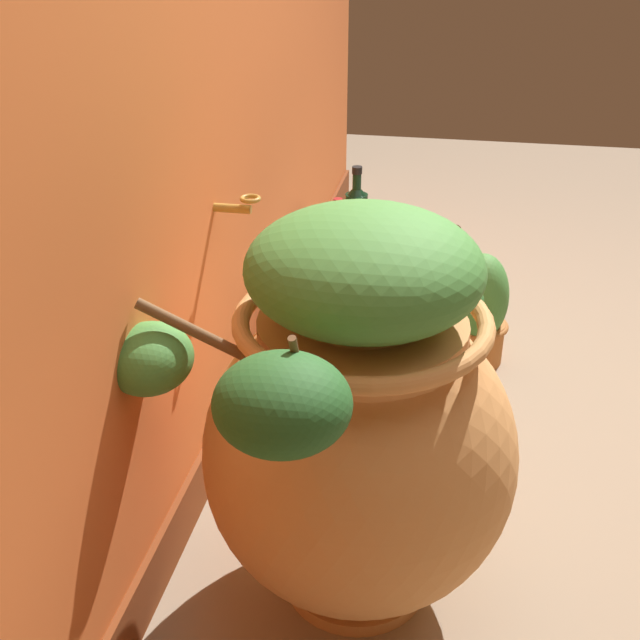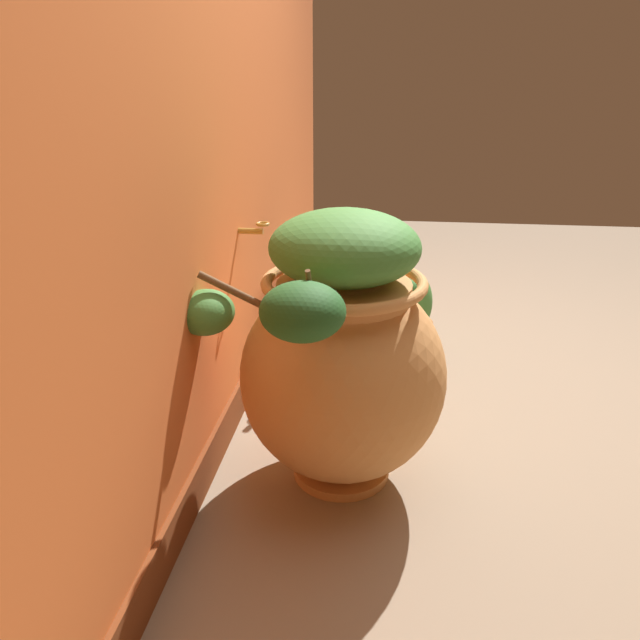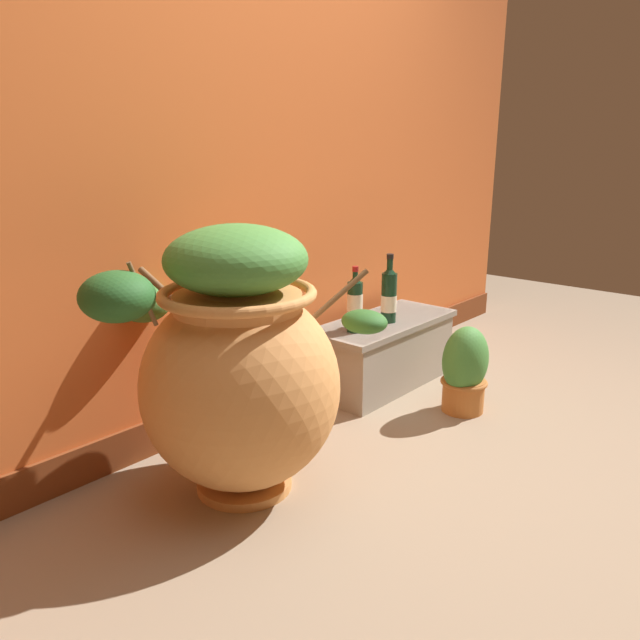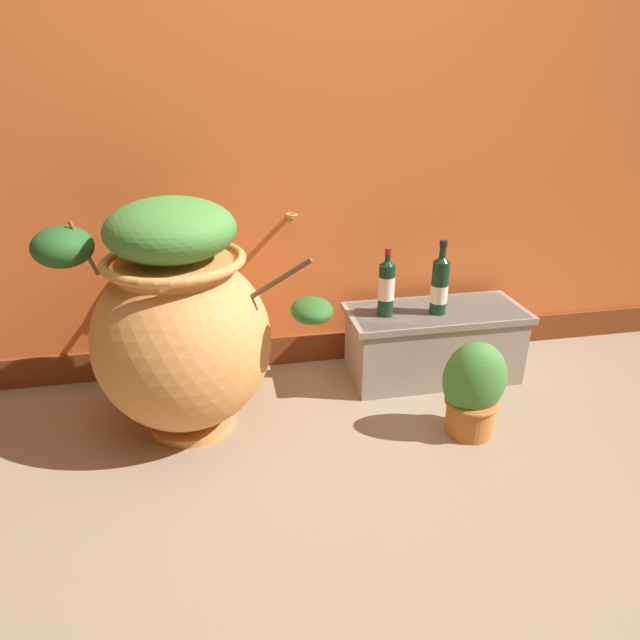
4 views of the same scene
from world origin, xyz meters
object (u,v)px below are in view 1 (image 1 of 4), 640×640
terracotta_urn (357,424)px  wine_bottle_left (338,251)px  potted_shrub (479,310)px  wine_bottle_middle (356,224)px

terracotta_urn → wine_bottle_left: 0.92m
terracotta_urn → potted_shrub: size_ratio=2.62×
wine_bottle_middle → potted_shrub: (-0.01, -0.44, -0.28)m
terracotta_urn → potted_shrub: terracotta_urn is taller
wine_bottle_left → potted_shrub: 0.59m
wine_bottle_middle → terracotta_urn: bearing=-171.6°
wine_bottle_left → wine_bottle_middle: 0.24m
wine_bottle_left → terracotta_urn: bearing=-167.9°
terracotta_urn → wine_bottle_middle: terracotta_urn is taller
terracotta_urn → wine_bottle_middle: 1.15m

